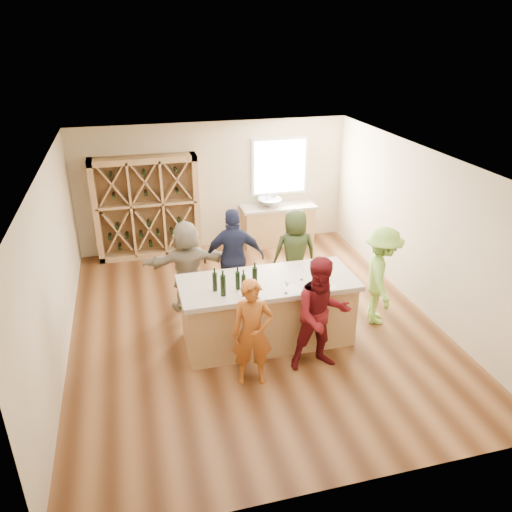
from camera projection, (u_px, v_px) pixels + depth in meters
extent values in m
cube|color=brown|center=(253.00, 325.00, 8.57)|extent=(6.00, 7.00, 0.10)
cube|color=white|center=(253.00, 158.00, 7.35)|extent=(6.00, 7.00, 0.10)
cube|color=#C9B591|center=(214.00, 185.00, 11.08)|extent=(6.00, 0.10, 2.80)
cube|color=#C9B591|center=(343.00, 390.00, 4.84)|extent=(6.00, 0.10, 2.80)
cube|color=#C9B591|center=(50.00, 269.00, 7.26)|extent=(0.10, 7.00, 2.80)
cube|color=#C9B591|center=(423.00, 230.00, 8.66)|extent=(0.10, 7.00, 2.80)
cube|color=white|center=(280.00, 166.00, 11.20)|extent=(1.30, 0.06, 1.30)
cube|color=white|center=(280.00, 167.00, 11.17)|extent=(1.18, 0.01, 1.18)
cube|color=#AC8352|center=(147.00, 208.00, 10.61)|extent=(2.20, 0.45, 2.20)
cube|color=#AC8352|center=(278.00, 226.00, 11.50)|extent=(1.60, 0.58, 0.86)
cube|color=#B1A391|center=(278.00, 207.00, 11.30)|extent=(1.70, 0.62, 0.06)
imported|color=silver|center=(270.00, 202.00, 11.21)|extent=(0.54, 0.54, 0.19)
cylinder|color=silver|center=(268.00, 198.00, 11.34)|extent=(0.02, 0.02, 0.30)
cube|color=#AC8352|center=(268.00, 313.00, 7.86)|extent=(2.60, 1.00, 1.00)
cube|color=#B1A391|center=(268.00, 283.00, 7.63)|extent=(2.72, 1.12, 0.08)
cylinder|color=black|center=(215.00, 282.00, 7.27)|extent=(0.08, 0.08, 0.29)
cylinder|color=black|center=(223.00, 285.00, 7.13)|extent=(0.09, 0.09, 0.32)
cylinder|color=black|center=(238.00, 281.00, 7.31)|extent=(0.08, 0.08, 0.28)
cylinder|color=black|center=(244.00, 283.00, 7.24)|extent=(0.07, 0.07, 0.27)
cylinder|color=black|center=(255.00, 277.00, 7.36)|extent=(0.10, 0.10, 0.32)
cone|color=white|center=(257.00, 293.00, 7.08)|extent=(0.07, 0.07, 0.17)
cone|color=white|center=(286.00, 288.00, 7.21)|extent=(0.09, 0.09, 0.18)
cone|color=white|center=(302.00, 274.00, 7.60)|extent=(0.09, 0.09, 0.19)
cone|color=white|center=(329.00, 275.00, 7.58)|extent=(0.09, 0.09, 0.18)
cube|color=white|center=(248.00, 295.00, 7.21)|extent=(0.27, 0.32, 0.00)
cube|color=white|center=(293.00, 289.00, 7.36)|extent=(0.24, 0.32, 0.00)
cube|color=white|center=(326.00, 285.00, 7.49)|extent=(0.29, 0.36, 0.00)
imported|color=#994C19|center=(252.00, 333.00, 6.82)|extent=(0.64, 0.52, 1.59)
imported|color=#590F14|center=(322.00, 315.00, 7.09)|extent=(0.87, 0.50, 1.76)
imported|color=#8CC64C|center=(381.00, 276.00, 8.25)|extent=(0.84, 1.21, 1.70)
imported|color=#191E38|center=(234.00, 258.00, 8.78)|extent=(1.12, 0.67, 1.81)
imported|color=#263319|center=(295.00, 253.00, 9.16)|extent=(0.84, 0.57, 1.66)
imported|color=gray|center=(187.00, 266.00, 8.67)|extent=(1.53, 0.55, 1.64)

